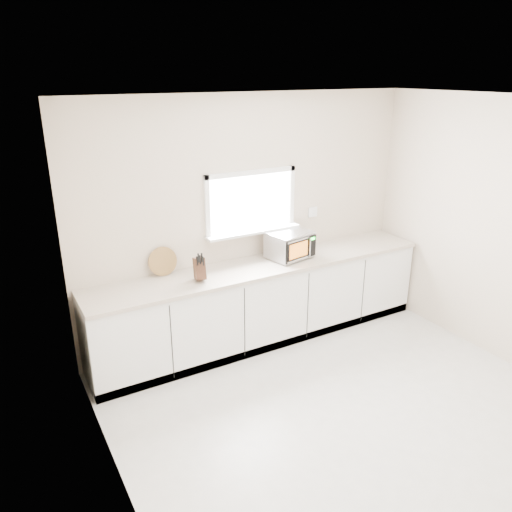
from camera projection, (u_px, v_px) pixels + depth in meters
ground at (361, 423)px, 4.38m from camera, size 4.00×4.00×0.00m
back_wall at (250, 218)px, 5.52m from camera, size 4.00×0.17×2.70m
cabinets at (263, 304)px, 5.61m from camera, size 3.92×0.60×0.88m
countertop at (264, 266)px, 5.44m from camera, size 3.92×0.64×0.04m
microwave at (290, 245)px, 5.56m from camera, size 0.53×0.45×0.30m
knife_block at (199, 268)px, 4.97m from camera, size 0.14×0.23×0.30m
cutting_board at (163, 261)px, 5.09m from camera, size 0.30×0.07×0.30m
coffee_grinder at (296, 245)px, 5.70m from camera, size 0.13×0.13×0.21m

